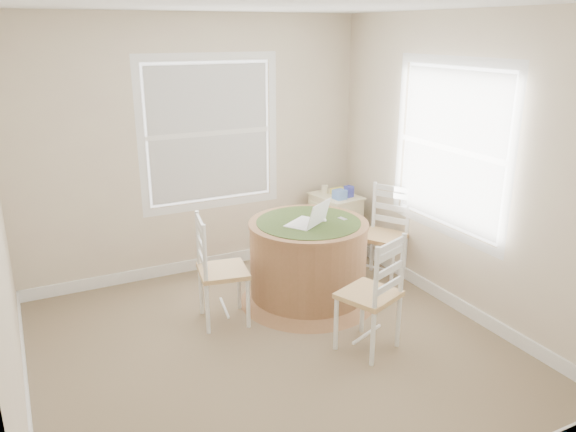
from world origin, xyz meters
TOP-DOWN VIEW (x-y plane):
  - room at (0.17, 0.16)m, footprint 3.64×3.64m
  - round_table at (0.66, 0.63)m, footprint 1.27×1.27m
  - chair_left at (-0.18, 0.62)m, footprint 0.47×0.48m
  - chair_near at (0.69, -0.32)m, footprint 0.54×0.53m
  - chair_right at (1.55, 0.70)m, footprint 0.56×0.57m
  - laptop at (0.62, 0.57)m, footprint 0.45×0.44m
  - mouse at (0.80, 0.61)m, footprint 0.08×0.11m
  - phone at (0.98, 0.56)m, footprint 0.06×0.10m
  - keys at (0.86, 0.73)m, footprint 0.07×0.06m
  - corner_chest at (1.45, 1.46)m, footprint 0.47×0.59m
  - tissue_box at (1.42, 1.32)m, footprint 0.13×0.13m
  - box_yellow at (1.50, 1.50)m, footprint 0.16×0.12m
  - box_blue at (1.54, 1.35)m, footprint 0.09×0.09m
  - cup_cream at (1.39, 1.57)m, footprint 0.07×0.07m

SIDE VIEW (x-z plane):
  - corner_chest at x=1.45m, z-range 0.00..0.72m
  - round_table at x=0.66m, z-range 0.03..0.82m
  - chair_left at x=-0.18m, z-range 0.00..0.95m
  - chair_near at x=0.69m, z-range 0.00..0.95m
  - chair_right at x=1.55m, z-range 0.00..0.95m
  - box_yellow at x=1.50m, z-range 0.72..0.78m
  - cup_cream at x=1.39m, z-range 0.72..0.81m
  - tissue_box at x=1.42m, z-range 0.72..0.82m
  - box_blue at x=1.54m, z-range 0.72..0.84m
  - phone at x=0.98m, z-range 0.77..0.79m
  - keys at x=0.86m, z-range 0.77..0.80m
  - mouse at x=0.80m, z-range 0.77..0.81m
  - laptop at x=0.62m, z-range 0.69..0.93m
  - room at x=0.17m, z-range -0.02..2.62m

